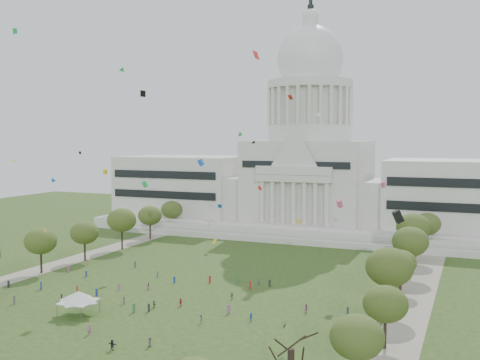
{
  "coord_description": "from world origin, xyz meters",
  "views": [
    {
      "loc": [
        59.53,
        -96.22,
        35.4
      ],
      "look_at": [
        0.0,
        45.0,
        24.0
      ],
      "focal_mm": 42.0,
      "sensor_mm": 36.0,
      "label": 1
    }
  ],
  "objects_px": {
    "event_tent": "(78,296)",
    "person_0": "(348,311)",
    "capitol": "(309,172)",
    "big_bare_tree": "(291,344)"
  },
  "relations": [
    {
      "from": "event_tent",
      "to": "person_0",
      "type": "bearing_deg",
      "value": 22.41
    },
    {
      "from": "event_tent",
      "to": "person_0",
      "type": "height_order",
      "value": "event_tent"
    },
    {
      "from": "big_bare_tree",
      "to": "person_0",
      "type": "distance_m",
      "value": 42.14
    },
    {
      "from": "capitol",
      "to": "big_bare_tree",
      "type": "distance_m",
      "value": 147.23
    },
    {
      "from": "capitol",
      "to": "event_tent",
      "type": "bearing_deg",
      "value": -96.23
    },
    {
      "from": "capitol",
      "to": "big_bare_tree",
      "type": "relative_size",
      "value": 12.5
    },
    {
      "from": "big_bare_tree",
      "to": "event_tent",
      "type": "relative_size",
      "value": 1.34
    },
    {
      "from": "big_bare_tree",
      "to": "person_0",
      "type": "relative_size",
      "value": 7.26
    },
    {
      "from": "person_0",
      "to": "capitol",
      "type": "bearing_deg",
      "value": 151.8
    },
    {
      "from": "capitol",
      "to": "big_bare_tree",
      "type": "bearing_deg",
      "value": -74.98
    }
  ]
}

